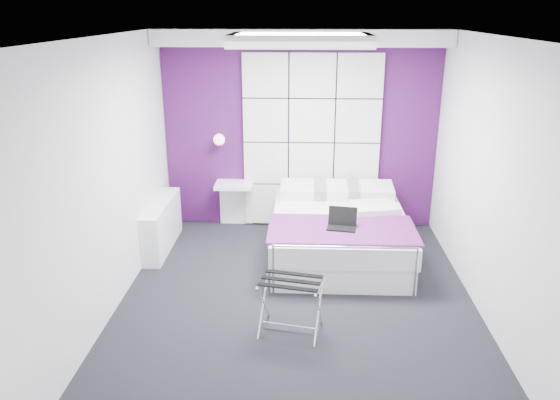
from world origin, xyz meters
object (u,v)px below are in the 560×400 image
Objects in this scene: wall_lamp at (220,139)px; luggage_rack at (291,306)px; radiator at (162,225)px; nightstand at (234,185)px; laptop at (341,223)px; bed at (339,233)px.

wall_lamp is 2.91m from luggage_rack.
nightstand reaches higher than radiator.
laptop is (0.53, 1.23, 0.34)m from luggage_rack.
radiator is at bearing 143.72° from luggage_rack.
luggage_rack is at bearing -47.75° from radiator.
nightstand is 1.60× the size of laptop.
nightstand is at bearing 147.63° from bed.
wall_lamp is 1.35m from radiator.
wall_lamp reaches higher than bed.
wall_lamp is 0.30× the size of nightstand.
nightstand is (0.82, 0.72, 0.31)m from radiator.
bed is 0.54m from laptop.
luggage_rack is at bearing -107.65° from bed.
wall_lamp is 0.08× the size of bed.
bed is at bearing 83.82° from luggage_rack.
bed is 1.63m from nightstand.
luggage_rack is at bearing -68.70° from wall_lamp.
bed is at bearing 98.62° from laptop.
luggage_rack is at bearing -72.03° from nightstand.
radiator is at bearing 176.41° from bed.
laptop is at bearing -44.02° from nightstand.
nightstand is at bearing 145.28° from laptop.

